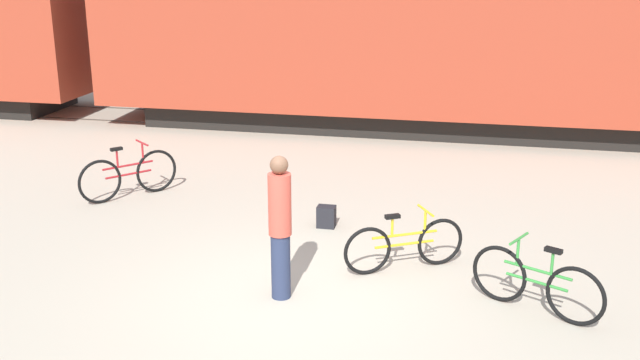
# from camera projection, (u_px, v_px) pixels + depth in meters

# --- Properties ---
(ground_plane) EXTENTS (80.00, 80.00, 0.00)m
(ground_plane) POSITION_uv_depth(u_px,v_px,m) (294.00, 297.00, 9.29)
(ground_plane) COLOR #B2A893
(freight_train) EXTENTS (42.47, 3.01, 5.34)m
(freight_train) POSITION_uv_depth(u_px,v_px,m) (391.00, 8.00, 17.05)
(freight_train) COLOR black
(freight_train) RESTS_ON ground_plane
(rail_near) EXTENTS (54.47, 0.07, 0.01)m
(rail_near) POSITION_uv_depth(u_px,v_px,m) (383.00, 135.00, 17.22)
(rail_near) COLOR #4C4238
(rail_near) RESTS_ON ground_plane
(rail_far) EXTENTS (54.47, 0.07, 0.01)m
(rail_far) POSITION_uv_depth(u_px,v_px,m) (391.00, 121.00, 18.55)
(rail_far) COLOR #4C4238
(rail_far) RESTS_ON ground_plane
(bicycle_yellow) EXTENTS (1.52, 0.90, 0.82)m
(bicycle_yellow) POSITION_uv_depth(u_px,v_px,m) (404.00, 245.00, 9.97)
(bicycle_yellow) COLOR black
(bicycle_yellow) RESTS_ON ground_plane
(bicycle_maroon) EXTENTS (1.20, 1.40, 0.94)m
(bicycle_maroon) POSITION_uv_depth(u_px,v_px,m) (129.00, 175.00, 12.84)
(bicycle_maroon) COLOR black
(bicycle_maroon) RESTS_ON ground_plane
(bicycle_green) EXTENTS (1.49, 0.82, 0.89)m
(bicycle_green) POSITION_uv_depth(u_px,v_px,m) (536.00, 283.00, 8.79)
(bicycle_green) COLOR black
(bicycle_green) RESTS_ON ground_plane
(person_in_red) EXTENTS (0.28, 0.28, 1.81)m
(person_in_red) POSITION_uv_depth(u_px,v_px,m) (280.00, 226.00, 9.01)
(person_in_red) COLOR #283351
(person_in_red) RESTS_ON ground_plane
(backpack) EXTENTS (0.28, 0.20, 0.34)m
(backpack) POSITION_uv_depth(u_px,v_px,m) (326.00, 217.00, 11.53)
(backpack) COLOR black
(backpack) RESTS_ON ground_plane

